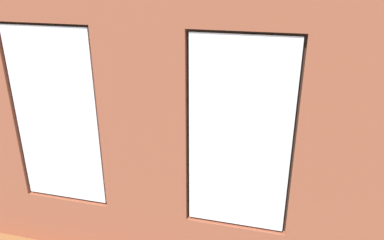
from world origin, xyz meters
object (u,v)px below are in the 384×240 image
Objects in this scene: couch_by_window at (109,196)px; potted_plant_by_left_couch at (326,120)px; tv_flatscreen at (38,109)px; potted_plant_beside_window_right at (36,171)px; papasan_chair at (202,101)px; coffee_table at (197,132)px; media_console at (43,138)px; potted_plant_corner_near_left at (352,106)px; remote_black at (188,126)px; candle_jar at (197,126)px; table_plant_small at (171,124)px; potted_plant_between_couches at (201,183)px; potted_plant_foreground_right at (108,82)px; couch_left at (357,161)px; cup_ceramic at (202,129)px; remote_silver at (221,128)px.

couch_by_window is 4.61m from potted_plant_by_left_couch.
tv_flatscreen is 2.06m from potted_plant_beside_window_right.
papasan_chair is 2.78m from potted_plant_by_left_couch.
potted_plant_beside_window_right is at bearing 39.43° from potted_plant_by_left_couch.
media_console is at bearing 13.71° from coffee_table.
remote_black is at bearing 26.12° from potted_plant_corner_near_left.
tv_flatscreen is at bearing 13.65° from coffee_table.
candle_jar is 0.49m from table_plant_small.
potted_plant_corner_near_left is (-4.75, -4.06, -0.04)m from potted_plant_beside_window_right.
potted_plant_between_couches reaches higher than candle_jar.
potted_plant_corner_near_left is (-5.89, -2.35, -0.24)m from tv_flatscreen.
media_console is 2.37m from potted_plant_foreground_right.
couch_left is 2.86m from coffee_table.
coffee_table is at bearing -94.81° from couch_left.
remote_black is 2.51m from potted_plant_between_couches.
potted_plant_between_couches is at bearing 102.56° from cup_ceramic.
remote_black is 2.86m from potted_plant_foreground_right.
candle_jar is at bearing -107.12° from couch_by_window.
media_console is at bearing -56.39° from potted_plant_beside_window_right.
coffee_table is at bearing 28.96° from potted_plant_corner_near_left.
potted_plant_foreground_right is at bearing -97.41° from tv_flatscreen.
remote_silver is 3.46m from media_console.
cup_ceramic is 0.10× the size of tv_flatscreen.
potted_plant_between_couches is at bearing -176.52° from potted_plant_beside_window_right.
potted_plant_by_left_couch is at bearing -133.04° from couch_by_window.
potted_plant_by_left_couch is (-2.91, -1.15, -0.07)m from table_plant_small.
potted_plant_by_left_couch is at bearing 173.84° from potted_plant_foreground_right.
potted_plant_by_left_couch is 5.08m from potted_plant_foreground_right.
potted_plant_beside_window_right is at bearing 101.76° from potted_plant_foreground_right.
media_console is at bearing 21.81° from potted_plant_corner_near_left.
potted_plant_by_left_couch reaches higher than remote_black.
table_plant_small is at bearing 12.60° from candle_jar.
potted_plant_by_left_couch reaches higher than remote_silver.
potted_plant_foreground_right reaches higher than remote_silver.
potted_plant_foreground_right reaches higher than papasan_chair.
table_plant_small is 0.15× the size of potted_plant_between_couches.
cup_ceramic is 2.99m from potted_plant_beside_window_right.
remote_silver is 0.15× the size of potted_plant_between_couches.
potted_plant_by_left_couch is (-2.31, -1.15, -0.03)m from cup_ceramic.
remote_silver is at bearing -164.11° from coffee_table.
couch_left reaches higher than remote_silver.
potted_plant_corner_near_left reaches higher than potted_plant_by_left_couch.
potted_plant_corner_near_left is (-3.17, -1.56, 0.14)m from remote_black.
candle_jar is at bearing 148.68° from potted_plant_foreground_right.
papasan_chair reaches higher than table_plant_small.
potted_plant_foreground_right is at bearing -107.21° from couch_left.
candle_jar is 3.40m from potted_plant_corner_near_left.
media_console is 5.63m from potted_plant_by_left_couch.
potted_plant_between_couches is at bearing 129.79° from potted_plant_foreground_right.
papasan_chair reaches higher than remote_silver.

